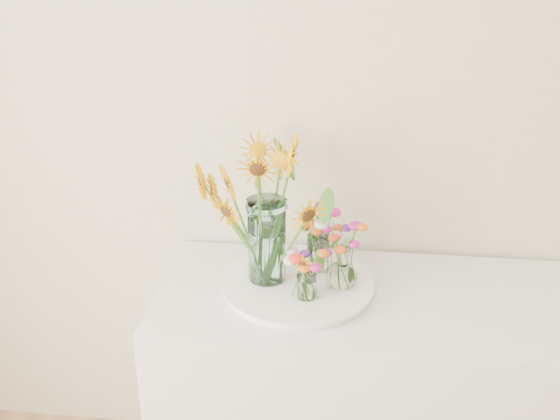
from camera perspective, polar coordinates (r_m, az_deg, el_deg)
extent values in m
cube|color=white|center=(2.53, 7.11, -15.60)|extent=(1.40, 0.60, 0.90)
cylinder|color=white|center=(2.28, 1.44, -6.18)|extent=(0.47, 0.47, 0.02)
cylinder|color=#BCF2FA|center=(2.22, -1.08, -2.53)|extent=(0.15, 0.15, 0.28)
cylinder|color=white|center=(2.16, 2.16, -6.01)|extent=(0.07, 0.07, 0.10)
cylinder|color=white|center=(2.31, 3.09, -3.47)|extent=(0.09, 0.09, 0.13)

